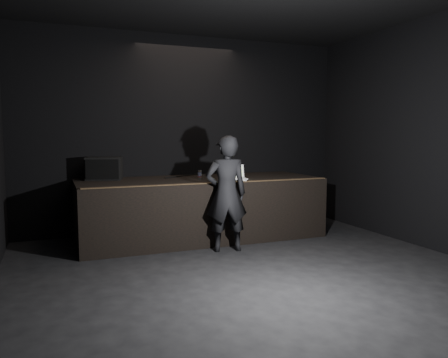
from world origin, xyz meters
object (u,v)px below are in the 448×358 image
Objects in this scene: laptop at (236,175)px; person at (226,194)px; stage_monitor at (104,168)px; beer_can at (200,175)px; stage_riser at (200,208)px.

laptop is 0.22× the size of person.
beer_can is at bearing -3.64° from stage_monitor.
stage_riser is 2.32× the size of person.
stage_riser is 10.77× the size of laptop.
person reaches higher than laptop.
stage_monitor is 1.72× the size of laptop.
person reaches higher than beer_can.
laptop reaches higher than beer_can.
laptop is at bearing -23.75° from stage_riser.
stage_riser is 6.28× the size of stage_monitor.
stage_riser is at bearing 164.47° from laptop.
stage_monitor is at bearing 170.19° from laptop.
beer_can is 0.09× the size of person.
stage_monitor is (-1.51, 0.43, 0.68)m from stage_riser.
stage_monitor is 4.31× the size of beer_can.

